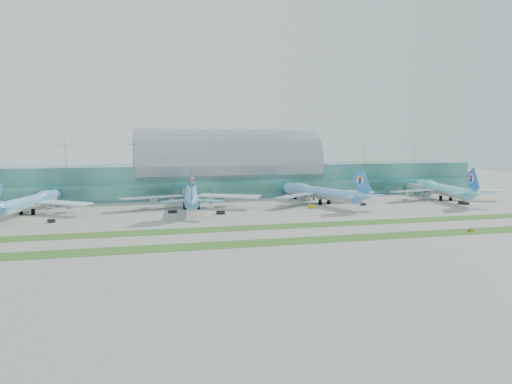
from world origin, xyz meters
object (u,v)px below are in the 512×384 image
object	(u,v)px
airliner_b	(191,195)
airliner_d	(443,189)
taxiway_sign_east	(471,231)
airliner_a	(31,201)
terminal	(227,173)
airliner_c	(320,192)

from	to	relation	value
airliner_b	airliner_d	bearing A→B (deg)	6.17
taxiway_sign_east	airliner_d	bearing A→B (deg)	54.35
airliner_a	airliner_b	size ratio (longest dim) A/B	0.87
terminal	taxiway_sign_east	world-z (taller)	terminal
airliner_b	airliner_d	distance (m)	151.11
terminal	airliner_a	distance (m)	126.27
terminal	airliner_d	distance (m)	134.91
airliner_d	airliner_b	bearing A→B (deg)	-171.35
airliner_a	airliner_c	xyz separation A→B (m)	(151.24, -0.03, 0.32)
airliner_a	taxiway_sign_east	size ratio (longest dim) A/B	28.28
terminal	airliner_a	size ratio (longest dim) A/B	4.70
terminal	airliner_c	size ratio (longest dim) A/B	4.49
airliner_a	taxiway_sign_east	distance (m)	200.62
terminal	airliner_c	bearing A→B (deg)	-56.09
airliner_b	airliner_c	distance (m)	72.65
terminal	taxiway_sign_east	size ratio (longest dim) A/B	133.04
airliner_b	airliner_d	world-z (taller)	airliner_b
airliner_b	airliner_d	size ratio (longest dim) A/B	1.08
airliner_a	airliner_c	size ratio (longest dim) A/B	0.96
terminal	airliner_a	xyz separation A→B (m)	(-110.50, -60.58, -7.99)
taxiway_sign_east	airliner_a	bearing A→B (deg)	145.11
airliner_b	airliner_d	xyz separation A→B (m)	(151.09, -2.45, -0.49)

